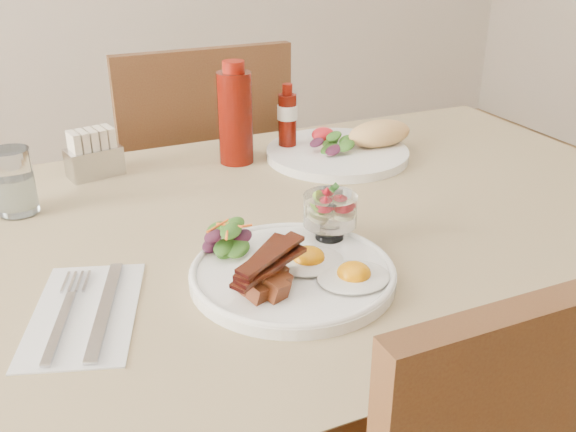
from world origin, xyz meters
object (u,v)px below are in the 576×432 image
at_px(fruit_cup, 330,210).
at_px(ketchup_bottle, 235,116).
at_px(second_plate, 347,147).
at_px(sugar_caddy, 94,156).
at_px(chair_far, 199,196).
at_px(main_plate, 293,274).
at_px(table, 308,264).
at_px(hot_sauce_bottle, 287,120).
at_px(water_glass, 15,186).

height_order(fruit_cup, ketchup_bottle, ketchup_bottle).
xyz_separation_m(second_plate, sugar_caddy, (-0.49, 0.10, 0.02)).
xyz_separation_m(chair_far, main_plate, (-0.11, -0.83, 0.24)).
xyz_separation_m(table, main_plate, (-0.11, -0.17, 0.10)).
height_order(fruit_cup, second_plate, fruit_cup).
relative_size(chair_far, hot_sauce_bottle, 6.43).
relative_size(second_plate, hot_sauce_bottle, 2.16).
relative_size(fruit_cup, hot_sauce_bottle, 0.55).
bearing_deg(ketchup_bottle, table, -86.21).
bearing_deg(sugar_caddy, water_glass, -151.91).
bearing_deg(chair_far, table, -90.00).
height_order(table, chair_far, chair_far).
xyz_separation_m(main_plate, hot_sauce_bottle, (0.20, 0.47, 0.06)).
xyz_separation_m(fruit_cup, sugar_caddy, (-0.27, 0.44, -0.02)).
relative_size(second_plate, ketchup_bottle, 1.56).
xyz_separation_m(ketchup_bottle, sugar_caddy, (-0.27, 0.04, -0.05)).
bearing_deg(table, fruit_cup, -99.62).
bearing_deg(ketchup_bottle, chair_far, 87.02).
distance_m(main_plate, sugar_caddy, 0.53).
distance_m(chair_far, hot_sauce_bottle, 0.48).
bearing_deg(hot_sauce_bottle, sugar_caddy, 175.14).
height_order(ketchup_bottle, sugar_caddy, ketchup_bottle).
bearing_deg(sugar_caddy, chair_far, 37.35).
bearing_deg(chair_far, fruit_cup, -91.35).
bearing_deg(second_plate, water_glass, -178.40).
bearing_deg(fruit_cup, main_plate, -144.37).
height_order(table, main_plate, main_plate).
distance_m(table, water_glass, 0.50).
distance_m(fruit_cup, sugar_caddy, 0.52).
xyz_separation_m(chair_far, water_glass, (-0.43, -0.45, 0.28)).
bearing_deg(main_plate, sugar_caddy, 110.01).
distance_m(main_plate, ketchup_bottle, 0.48).
relative_size(main_plate, ketchup_bottle, 1.39).
height_order(chair_far, sugar_caddy, chair_far).
bearing_deg(table, second_plate, 49.12).
bearing_deg(fruit_cup, chair_far, 88.65).
bearing_deg(hot_sauce_bottle, main_plate, -113.26).
xyz_separation_m(table, second_plate, (0.20, 0.23, 0.11)).
bearing_deg(water_glass, fruit_cup, -37.51).
bearing_deg(sugar_caddy, hot_sauce_bottle, -16.53).
distance_m(second_plate, hot_sauce_bottle, 0.13).
bearing_deg(hot_sauce_bottle, water_glass, -170.68).
bearing_deg(chair_far, main_plate, -97.31).
bearing_deg(chair_far, sugar_caddy, -130.98).
bearing_deg(sugar_caddy, ketchup_bottle, -19.70).
distance_m(chair_far, sugar_caddy, 0.52).
relative_size(hot_sauce_bottle, sugar_caddy, 1.34).
xyz_separation_m(fruit_cup, water_glass, (-0.41, 0.32, -0.01)).
bearing_deg(chair_far, second_plate, -65.50).
bearing_deg(hot_sauce_bottle, ketchup_bottle, -177.24).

